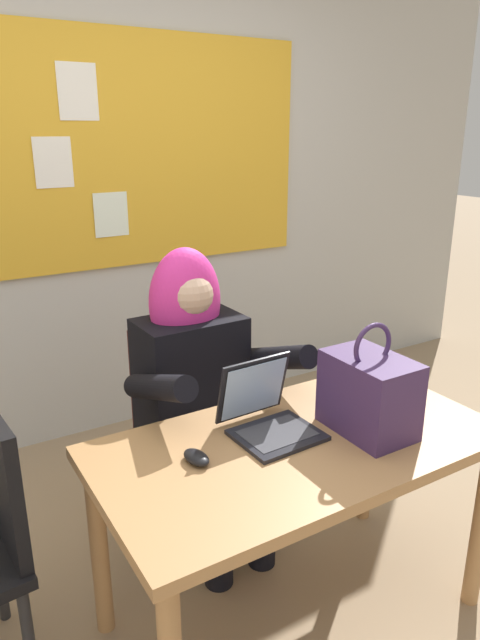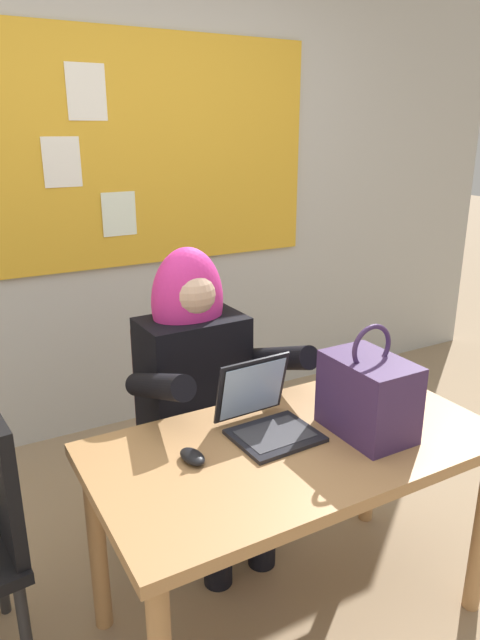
{
  "view_description": "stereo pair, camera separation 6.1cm",
  "coord_description": "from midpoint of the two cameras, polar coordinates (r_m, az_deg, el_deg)",
  "views": [
    {
      "loc": [
        -0.96,
        -1.26,
        1.67
      ],
      "look_at": [
        0.02,
        0.36,
        1.04
      ],
      "focal_mm": 32.4,
      "sensor_mm": 36.0,
      "label": 1
    },
    {
      "loc": [
        -0.91,
        -1.3,
        1.67
      ],
      "look_at": [
        0.02,
        0.36,
        1.04
      ],
      "focal_mm": 32.4,
      "sensor_mm": 36.0,
      "label": 2
    }
  ],
  "objects": [
    {
      "name": "computer_mouse",
      "position": [
        1.79,
        -3.73,
        -13.32
      ],
      "size": [
        0.07,
        0.11,
        0.03
      ],
      "primitive_type": "ellipsoid",
      "rotation": [
        0.0,
        0.0,
        0.14
      ],
      "color": "black",
      "rests_on": "desk_main"
    },
    {
      "name": "handbag",
      "position": [
        1.94,
        13.42,
        -7.23
      ],
      "size": [
        0.2,
        0.3,
        0.38
      ],
      "rotation": [
        0.0,
        0.0,
        0.28
      ],
      "color": "#38234C",
      "rests_on": "desk_main"
    },
    {
      "name": "chair_at_desk",
      "position": [
        2.53,
        -4.48,
        -9.45
      ],
      "size": [
        0.43,
        0.43,
        0.88
      ],
      "rotation": [
        0.0,
        0.0,
        -1.54
      ],
      "color": "#4C1E19",
      "rests_on": "ground"
    },
    {
      "name": "person_costumed",
      "position": [
        2.32,
        -3.17,
        -5.68
      ],
      "size": [
        0.6,
        0.61,
        1.23
      ],
      "rotation": [
        0.0,
        0.0,
        -1.54
      ],
      "color": "black",
      "rests_on": "ground"
    },
    {
      "name": "ground_plane",
      "position": [
        2.3,
        5.29,
        -28.17
      ],
      "size": [
        24.0,
        24.0,
        0.0
      ],
      "primitive_type": "plane",
      "color": "#937A5B"
    },
    {
      "name": "wall_back_bulletin",
      "position": [
        3.22,
        -12.61,
        11.89
      ],
      "size": [
        5.66,
        1.92,
        2.62
      ],
      "color": "#B2B2AD",
      "rests_on": "ground"
    },
    {
      "name": "laptop",
      "position": [
        1.94,
        3.51,
        -9.51
      ],
      "size": [
        0.28,
        0.29,
        0.24
      ],
      "rotation": [
        0.0,
        0.0,
        0.04
      ],
      "color": "black",
      "rests_on": "desk_main"
    },
    {
      "name": "desk_main",
      "position": [
        1.96,
        6.45,
        -14.15
      ],
      "size": [
        1.32,
        0.7,
        0.71
      ],
      "rotation": [
        0.0,
        0.0,
        -0.0
      ],
      "color": "#A37547",
      "rests_on": "ground"
    }
  ]
}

